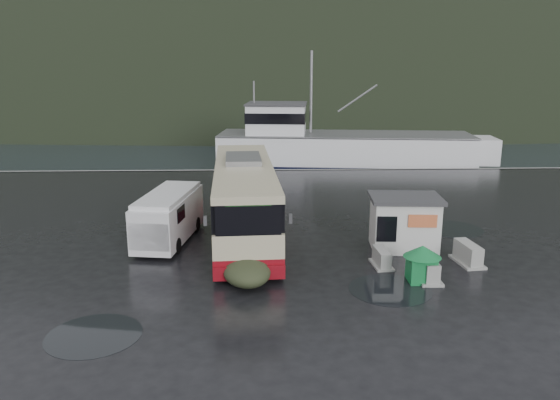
{
  "coord_description": "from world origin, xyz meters",
  "views": [
    {
      "loc": [
        -0.37,
        -22.29,
        8.27
      ],
      "look_at": [
        0.46,
        3.62,
        1.7
      ],
      "focal_mm": 35.0,
      "sensor_mm": 36.0,
      "label": 1
    }
  ],
  "objects_px": {
    "waste_bin_right": "(420,281)",
    "fishing_trawler": "(344,155)",
    "waste_bin_left": "(265,260)",
    "ticket_kiosk": "(403,248)",
    "dome_tent": "(247,283)",
    "jersey_barrier_c": "(427,279)",
    "jersey_barrier_b": "(381,266)",
    "coach_bus": "(245,233)",
    "jersey_barrier_a": "(467,263)",
    "white_van": "(170,241)"
  },
  "relations": [
    {
      "from": "waste_bin_left",
      "to": "ticket_kiosk",
      "type": "distance_m",
      "value": 6.47
    },
    {
      "from": "waste_bin_left",
      "to": "jersey_barrier_a",
      "type": "bearing_deg",
      "value": -4.36
    },
    {
      "from": "waste_bin_left",
      "to": "fishing_trawler",
      "type": "bearing_deg",
      "value": 74.64
    },
    {
      "from": "coach_bus",
      "to": "fishing_trawler",
      "type": "relative_size",
      "value": 0.49
    },
    {
      "from": "jersey_barrier_b",
      "to": "fishing_trawler",
      "type": "bearing_deg",
      "value": 84.82
    },
    {
      "from": "coach_bus",
      "to": "jersey_barrier_b",
      "type": "relative_size",
      "value": 9.09
    },
    {
      "from": "ticket_kiosk",
      "to": "jersey_barrier_c",
      "type": "height_order",
      "value": "ticket_kiosk"
    },
    {
      "from": "jersey_barrier_b",
      "to": "waste_bin_right",
      "type": "bearing_deg",
      "value": -54.9
    },
    {
      "from": "dome_tent",
      "to": "waste_bin_left",
      "type": "bearing_deg",
      "value": 74.35
    },
    {
      "from": "ticket_kiosk",
      "to": "jersey_barrier_b",
      "type": "xyz_separation_m",
      "value": [
        -1.46,
        -2.18,
        0.0
      ]
    },
    {
      "from": "waste_bin_right",
      "to": "jersey_barrier_c",
      "type": "distance_m",
      "value": 0.37
    },
    {
      "from": "jersey_barrier_a",
      "to": "fishing_trawler",
      "type": "bearing_deg",
      "value": 92.47
    },
    {
      "from": "white_van",
      "to": "waste_bin_right",
      "type": "bearing_deg",
      "value": -18.29
    },
    {
      "from": "jersey_barrier_c",
      "to": "fishing_trawler",
      "type": "relative_size",
      "value": 0.06
    },
    {
      "from": "white_van",
      "to": "jersey_barrier_b",
      "type": "distance_m",
      "value": 10.05
    },
    {
      "from": "fishing_trawler",
      "to": "dome_tent",
      "type": "bearing_deg",
      "value": -99.28
    },
    {
      "from": "waste_bin_right",
      "to": "ticket_kiosk",
      "type": "relative_size",
      "value": 0.47
    },
    {
      "from": "jersey_barrier_b",
      "to": "fishing_trawler",
      "type": "xyz_separation_m",
      "value": [
        2.51,
        27.73,
        0.0
      ]
    },
    {
      "from": "white_van",
      "to": "fishing_trawler",
      "type": "height_order",
      "value": "fishing_trawler"
    },
    {
      "from": "dome_tent",
      "to": "jersey_barrier_c",
      "type": "height_order",
      "value": "dome_tent"
    },
    {
      "from": "waste_bin_left",
      "to": "dome_tent",
      "type": "relative_size",
      "value": 0.61
    },
    {
      "from": "waste_bin_right",
      "to": "jersey_barrier_a",
      "type": "distance_m",
      "value": 3.14
    },
    {
      "from": "coach_bus",
      "to": "jersey_barrier_a",
      "type": "height_order",
      "value": "coach_bus"
    },
    {
      "from": "dome_tent",
      "to": "jersey_barrier_c",
      "type": "xyz_separation_m",
      "value": [
        7.07,
        0.18,
        0.0
      ]
    },
    {
      "from": "white_van",
      "to": "jersey_barrier_b",
      "type": "bearing_deg",
      "value": -12.73
    },
    {
      "from": "dome_tent",
      "to": "jersey_barrier_a",
      "type": "height_order",
      "value": "dome_tent"
    },
    {
      "from": "waste_bin_right",
      "to": "fishing_trawler",
      "type": "bearing_deg",
      "value": 87.4
    },
    {
      "from": "coach_bus",
      "to": "jersey_barrier_c",
      "type": "height_order",
      "value": "coach_bus"
    },
    {
      "from": "jersey_barrier_a",
      "to": "jersey_barrier_b",
      "type": "distance_m",
      "value": 3.71
    },
    {
      "from": "coach_bus",
      "to": "ticket_kiosk",
      "type": "bearing_deg",
      "value": -22.3
    },
    {
      "from": "waste_bin_right",
      "to": "jersey_barrier_b",
      "type": "distance_m",
      "value": 2.05
    },
    {
      "from": "jersey_barrier_b",
      "to": "waste_bin_left",
      "type": "bearing_deg",
      "value": 170.11
    },
    {
      "from": "jersey_barrier_a",
      "to": "jersey_barrier_c",
      "type": "distance_m",
      "value": 2.78
    },
    {
      "from": "ticket_kiosk",
      "to": "fishing_trawler",
      "type": "bearing_deg",
      "value": 91.51
    },
    {
      "from": "coach_bus",
      "to": "jersey_barrier_c",
      "type": "distance_m",
      "value": 9.61
    },
    {
      "from": "waste_bin_right",
      "to": "ticket_kiosk",
      "type": "distance_m",
      "value": 3.87
    },
    {
      "from": "jersey_barrier_b",
      "to": "white_van",
      "type": "bearing_deg",
      "value": 158.96
    },
    {
      "from": "jersey_barrier_b",
      "to": "fishing_trawler",
      "type": "distance_m",
      "value": 27.85
    },
    {
      "from": "coach_bus",
      "to": "waste_bin_left",
      "type": "distance_m",
      "value": 3.98
    },
    {
      "from": "waste_bin_left",
      "to": "jersey_barrier_b",
      "type": "relative_size",
      "value": 1.08
    },
    {
      "from": "coach_bus",
      "to": "waste_bin_left",
      "type": "bearing_deg",
      "value": -79.05
    },
    {
      "from": "coach_bus",
      "to": "ticket_kiosk",
      "type": "distance_m",
      "value": 7.73
    },
    {
      "from": "ticket_kiosk",
      "to": "waste_bin_right",
      "type": "bearing_deg",
      "value": -90.25
    },
    {
      "from": "dome_tent",
      "to": "jersey_barrier_a",
      "type": "xyz_separation_m",
      "value": [
        9.28,
        1.87,
        0.0
      ]
    },
    {
      "from": "coach_bus",
      "to": "jersey_barrier_b",
      "type": "height_order",
      "value": "coach_bus"
    },
    {
      "from": "jersey_barrier_c",
      "to": "waste_bin_right",
      "type": "bearing_deg",
      "value": -149.59
    },
    {
      "from": "white_van",
      "to": "jersey_barrier_a",
      "type": "xyz_separation_m",
      "value": [
        13.08,
        -3.41,
        0.0
      ]
    },
    {
      "from": "white_van",
      "to": "fishing_trawler",
      "type": "relative_size",
      "value": 0.21
    },
    {
      "from": "ticket_kiosk",
      "to": "jersey_barrier_a",
      "type": "bearing_deg",
      "value": -37.66
    },
    {
      "from": "jersey_barrier_b",
      "to": "ticket_kiosk",
      "type": "bearing_deg",
      "value": 56.28
    }
  ]
}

